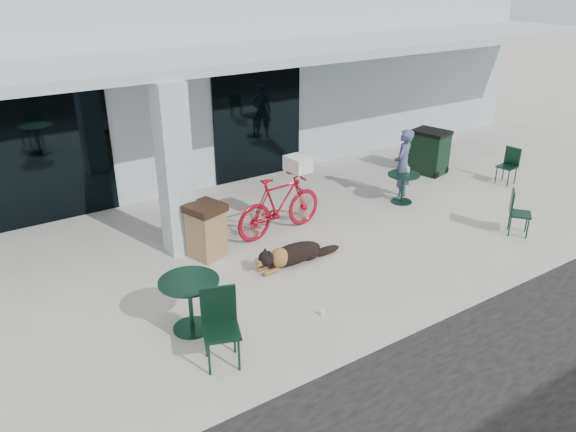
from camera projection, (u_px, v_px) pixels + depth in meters
ground at (320, 279)px, 9.48m from camera, size 80.00×80.00×0.00m
building at (132, 72)px, 15.02m from camera, size 22.00×7.00×4.50m
storefront_glass_left at (41, 159)px, 11.09m from camera, size 2.80×0.06×2.70m
storefront_glass_right at (258, 123)px, 13.63m from camera, size 2.40×0.06×2.70m
column at (175, 171)px, 9.83m from camera, size 0.50×0.50×3.12m
overhang at (213, 58)px, 10.91m from camera, size 22.00×2.80×0.18m
bicycle at (280, 205)px, 10.90m from camera, size 2.03×0.74×1.19m
laundry_basket at (298, 164)px, 10.85m from camera, size 0.41×0.52×0.29m
dog at (294, 253)px, 9.90m from camera, size 1.29×0.48×0.43m
cup_near_dog at (322, 313)px, 8.47m from camera, size 0.09×0.09×0.09m
cafe_table_near at (191, 305)px, 8.02m from camera, size 0.90×0.90×0.81m
cafe_chair_near at (221, 330)px, 7.26m from camera, size 0.63×0.65×1.05m
cafe_table_far at (403, 188)px, 12.45m from camera, size 0.88×0.88×0.67m
cafe_chair_far_a at (520, 213)px, 10.91m from camera, size 0.59×0.59×0.89m
cafe_chair_far_b at (507, 166)px, 13.50m from camera, size 0.47×0.44×0.88m
person at (403, 164)px, 12.49m from camera, size 0.70×0.63×1.60m
cup_on_table at (408, 170)px, 12.42m from camera, size 0.10×0.10×0.11m
trash_receptacle at (206, 231)px, 10.03m from camera, size 0.75×0.75×1.02m
wheeled_bin at (429, 152)px, 14.19m from camera, size 0.86×1.00×1.10m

